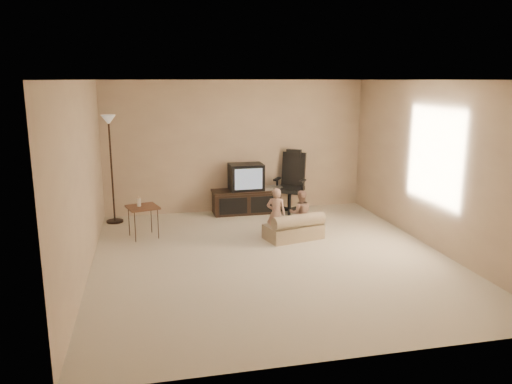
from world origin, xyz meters
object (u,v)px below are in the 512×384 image
toddler_right (301,213)px  floor_lamp (110,145)px  child_sofa (295,228)px  office_chair (291,190)px  toddler_left (276,214)px  side_table (142,207)px  tv_stand (247,193)px

toddler_right → floor_lamp: bearing=-14.4°
child_sofa → office_chair: bearing=61.9°
floor_lamp → toddler_left: (2.58, -1.56, -0.98)m
child_sofa → toddler_left: 0.39m
office_chair → side_table: bearing=-124.4°
tv_stand → side_table: tv_stand is taller
toddler_right → office_chair: bearing=-89.2°
child_sofa → floor_lamp: bearing=136.4°
office_chair → side_table: 2.98m
side_table → child_sofa: bearing=-14.8°
office_chair → child_sofa: 1.75m
side_table → office_chair: bearing=20.7°
side_table → child_sofa: side_table is taller
tv_stand → child_sofa: (0.43, -1.76, -0.22)m
office_chair → toddler_right: 1.52m
floor_lamp → office_chair: bearing=0.8°
toddler_left → toddler_right: size_ratio=1.12×
tv_stand → toddler_left: size_ratio=1.59×
tv_stand → toddler_left: bearing=-86.0°
side_table → floor_lamp: (-0.51, 1.01, 0.90)m
side_table → toddler_left: 2.15m
office_chair → child_sofa: office_chair is taller
floor_lamp → toddler_left: floor_lamp is taller
tv_stand → office_chair: size_ratio=1.12×
office_chair → toddler_left: size_ratio=1.42×
child_sofa → toddler_right: size_ratio=1.32×
child_sofa → tv_stand: bearing=89.8°
office_chair → toddler_left: bearing=-79.0°
toddler_right → side_table: bearing=1.2°
tv_stand → toddler_left: 1.69m
side_table → toddler_left: (2.08, -0.56, -0.08)m
side_table → floor_lamp: size_ratio=0.37×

